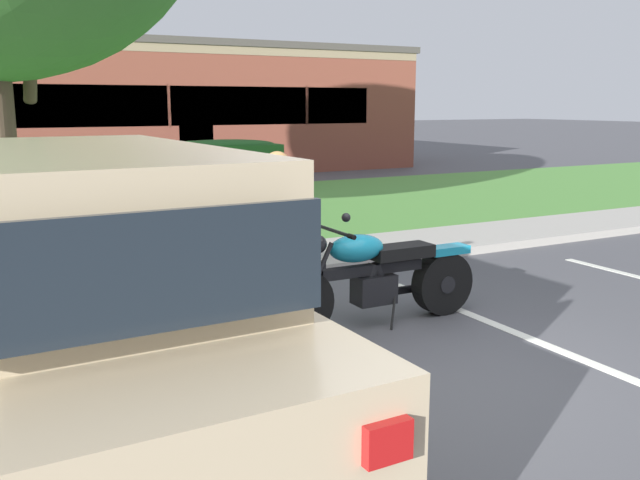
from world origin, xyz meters
name	(u,v)px	position (x,y,z in m)	size (l,w,h in m)	color
ground_plane	(419,376)	(0.00, 0.00, 0.00)	(140.00, 140.00, 0.00)	#4C4C51
curb_strip	(255,276)	(0.00, 3.33, 0.06)	(60.00, 0.20, 0.12)	#ADA89E
concrete_walk	(230,264)	(0.00, 4.18, 0.04)	(60.00, 1.50, 0.08)	#ADA89E
grass_lawn	(147,217)	(0.00, 8.57, 0.03)	(60.00, 7.28, 0.06)	#518E3D
stall_stripe_0	(238,402)	(-1.44, 0.20, 0.00)	(0.12, 4.40, 0.01)	silver
stall_stripe_1	(532,339)	(1.41, 0.20, 0.00)	(0.12, 4.40, 0.01)	silver
motorcycle	(383,275)	(0.47, 1.24, 0.48)	(2.24, 0.82, 1.18)	black
rider_person	(280,231)	(-0.62, 1.25, 1.01)	(0.53, 0.60, 1.70)	black
handbag	(281,336)	(-0.74, 0.98, 0.14)	(0.28, 0.13, 0.36)	black
parked_suv_adjacent	(66,297)	(-2.57, 0.11, 0.96)	(2.11, 4.88, 1.86)	tan
hedge_center_left	(47,171)	(-1.29, 12.12, 0.65)	(2.46, 0.90, 1.24)	#235623
hedge_center_right	(220,163)	(2.74, 12.12, 0.65)	(3.10, 0.90, 1.24)	#235623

